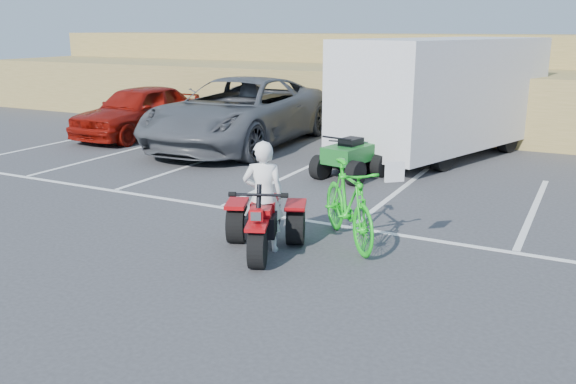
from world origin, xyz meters
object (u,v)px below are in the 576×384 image
at_px(green_dirt_bike, 348,204).
at_px(red_trike_atv, 263,253).
at_px(rider, 263,197).
at_px(cargo_trailer, 443,93).
at_px(grey_pickup, 239,112).
at_px(red_car, 139,111).
at_px(quad_atv_blue, 347,174).
at_px(quad_atv_green, 350,178).

bearing_deg(green_dirt_bike, red_trike_atv, -174.03).
relative_size(rider, cargo_trailer, 0.24).
bearing_deg(rider, grey_pickup, -78.33).
bearing_deg(grey_pickup, red_car, 179.16).
bearing_deg(cargo_trailer, green_dirt_bike, -68.31).
relative_size(green_dirt_bike, quad_atv_blue, 1.61).
height_order(grey_pickup, quad_atv_green, grey_pickup).
height_order(green_dirt_bike, quad_atv_green, green_dirt_bike).
relative_size(red_trike_atv, quad_atv_green, 1.05).
distance_m(red_car, quad_atv_green, 8.33).
distance_m(cargo_trailer, quad_atv_green, 4.13).
bearing_deg(quad_atv_blue, green_dirt_bike, -73.46).
xyz_separation_m(red_trike_atv, quad_atv_green, (-0.59, 5.14, 0.00)).
relative_size(rider, red_car, 0.36).
bearing_deg(red_car, quad_atv_blue, -11.91).
height_order(rider, cargo_trailer, cargo_trailer).
bearing_deg(red_trike_atv, cargo_trailer, 63.78).
relative_size(green_dirt_bike, grey_pickup, 0.31).
relative_size(rider, quad_atv_blue, 1.28).
bearing_deg(rider, green_dirt_bike, -160.91).
distance_m(grey_pickup, quad_atv_blue, 4.66).
xyz_separation_m(red_car, quad_atv_green, (8.00, -2.16, -0.81)).
height_order(quad_atv_blue, quad_atv_green, quad_atv_green).
bearing_deg(grey_pickup, rider, -58.58).
distance_m(red_trike_atv, green_dirt_bike, 1.57).
bearing_deg(cargo_trailer, grey_pickup, -147.69).
xyz_separation_m(red_trike_atv, green_dirt_bike, (0.98, 1.05, 0.65)).
xyz_separation_m(cargo_trailer, quad_atv_green, (-1.19, -3.59, -1.67)).
bearing_deg(green_dirt_bike, rider, -179.71).
xyz_separation_m(grey_pickup, red_car, (-3.64, -0.11, -0.16)).
xyz_separation_m(red_trike_atv, red_car, (-8.59, 7.30, 0.81)).
bearing_deg(cargo_trailer, quad_atv_green, -89.48).
bearing_deg(quad_atv_green, red_car, 176.33).
bearing_deg(grey_pickup, cargo_trailer, 10.87).
bearing_deg(red_car, quad_atv_green, -14.14).
height_order(red_trike_atv, green_dirt_bike, green_dirt_bike).
distance_m(green_dirt_bike, red_car, 11.43).
bearing_deg(quad_atv_green, green_dirt_bike, -57.59).
distance_m(grey_pickup, red_car, 3.64).
bearing_deg(quad_atv_green, grey_pickup, 163.97).
bearing_deg(cargo_trailer, quad_atv_blue, -94.73).
relative_size(cargo_trailer, quad_atv_blue, 5.25).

